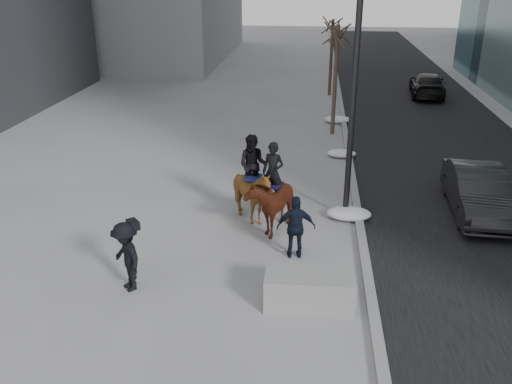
# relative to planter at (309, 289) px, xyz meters

# --- Properties ---
(ground) EXTENTS (120.00, 120.00, 0.00)m
(ground) POSITION_rel_planter_xyz_m (-1.55, 1.79, -0.41)
(ground) COLOR gray
(ground) RESTS_ON ground
(road) EXTENTS (8.00, 90.00, 0.01)m
(road) POSITION_rel_planter_xyz_m (5.45, 11.79, -0.40)
(road) COLOR black
(road) RESTS_ON ground
(curb) EXTENTS (0.25, 90.00, 0.12)m
(curb) POSITION_rel_planter_xyz_m (1.45, 11.79, -0.35)
(curb) COLOR gray
(curb) RESTS_ON ground
(planter) EXTENTS (2.05, 1.05, 0.81)m
(planter) POSITION_rel_planter_xyz_m (0.00, 0.00, 0.00)
(planter) COLOR gray
(planter) RESTS_ON ground
(car_near) EXTENTS (1.76, 4.50, 1.46)m
(car_near) POSITION_rel_planter_xyz_m (5.15, 5.58, 0.32)
(car_near) COLOR black
(car_near) RESTS_ON ground
(car_far) EXTENTS (2.36, 4.82, 1.35)m
(car_far) POSITION_rel_planter_xyz_m (6.62, 22.41, 0.27)
(car_far) COLOR black
(car_far) RESTS_ON ground
(tree_near) EXTENTS (1.20, 1.20, 5.43)m
(tree_near) POSITION_rel_planter_xyz_m (0.85, 13.92, 2.31)
(tree_near) COLOR #3B2B22
(tree_near) RESTS_ON ground
(tree_far) EXTENTS (1.20, 1.20, 4.87)m
(tree_far) POSITION_rel_planter_xyz_m (0.85, 22.07, 2.03)
(tree_far) COLOR #3A2B22
(tree_far) RESTS_ON ground
(mounted_left) EXTENTS (1.56, 2.22, 2.62)m
(mounted_left) POSITION_rel_planter_xyz_m (-1.16, 3.84, 0.57)
(mounted_left) COLOR #461D0E
(mounted_left) RESTS_ON ground
(mounted_right) EXTENTS (1.54, 1.70, 2.70)m
(mounted_right) POSITION_rel_planter_xyz_m (-1.79, 4.26, 0.67)
(mounted_right) COLOR #472A0E
(mounted_right) RESTS_ON ground
(feeder) EXTENTS (1.07, 0.92, 1.75)m
(feeder) POSITION_rel_planter_xyz_m (-0.40, 2.19, 0.47)
(feeder) COLOR black
(feeder) RESTS_ON ground
(camera_crew) EXTENTS (1.23, 1.28, 1.75)m
(camera_crew) POSITION_rel_planter_xyz_m (-4.34, 0.19, 0.48)
(camera_crew) COLOR black
(camera_crew) RESTS_ON ground
(lamppost) EXTENTS (0.25, 1.80, 9.09)m
(lamppost) POSITION_rel_planter_xyz_m (1.05, 5.05, 4.59)
(lamppost) COLOR black
(lamppost) RESTS_ON ground
(snow_piles) EXTENTS (1.37, 11.94, 0.35)m
(snow_piles) POSITION_rel_planter_xyz_m (1.15, 10.17, -0.24)
(snow_piles) COLOR silver
(snow_piles) RESTS_ON ground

